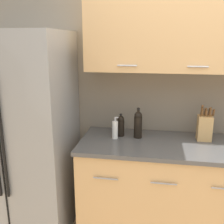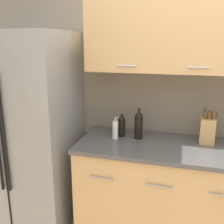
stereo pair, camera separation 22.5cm
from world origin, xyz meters
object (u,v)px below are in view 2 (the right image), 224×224
(oil_bottle, at_px, (122,126))
(soap_dispenser, at_px, (115,130))
(refrigerator, at_px, (27,131))
(wine_bottle, at_px, (139,125))
(knife_block, at_px, (207,130))

(oil_bottle, bearing_deg, soap_dispenser, -117.71)
(refrigerator, distance_m, wine_bottle, 1.06)
(soap_dispenser, xyz_separation_m, oil_bottle, (0.04, 0.08, 0.02))
(refrigerator, bearing_deg, knife_block, 5.66)
(refrigerator, bearing_deg, oil_bottle, 9.22)
(soap_dispenser, height_order, oil_bottle, oil_bottle)
(refrigerator, relative_size, oil_bottle, 8.76)
(knife_block, bearing_deg, oil_bottle, -178.74)
(knife_block, relative_size, wine_bottle, 1.13)
(knife_block, bearing_deg, refrigerator, -174.34)
(knife_block, xyz_separation_m, oil_bottle, (-0.73, -0.02, -0.02))
(wine_bottle, xyz_separation_m, oil_bottle, (-0.16, 0.02, -0.03))
(wine_bottle, distance_m, oil_bottle, 0.16)
(refrigerator, relative_size, wine_bottle, 6.63)
(soap_dispenser, distance_m, oil_bottle, 0.09)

